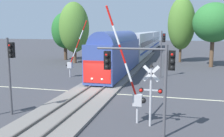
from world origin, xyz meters
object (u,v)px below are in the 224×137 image
object	(u,v)px
traffic_signal_near_right	(145,68)
traffic_signal_median	(10,64)
oak_far_right	(214,23)
pine_left_background	(65,31)
crossing_signal_mast	(151,88)
elm_centre_background	(181,24)
crossing_gate_near	(134,88)
crossing_gate_far	(72,60)
commuter_train	(141,43)
traffic_signal_far_side	(162,47)
oak_behind_train	(74,27)

from	to	relation	value
traffic_signal_near_right	traffic_signal_median	world-z (taller)	traffic_signal_median
traffic_signal_near_right	traffic_signal_median	bearing A→B (deg)	172.51
oak_far_right	pine_left_background	distance (m)	25.59
crossing_signal_mast	elm_centre_background	xyz separation A→B (m)	(2.01, 30.90, 4.33)
oak_far_right	elm_centre_background	bearing A→B (deg)	134.23
traffic_signal_median	pine_left_background	distance (m)	31.02
oak_far_right	crossing_gate_near	bearing A→B (deg)	-106.38
crossing_gate_far	traffic_signal_median	world-z (taller)	crossing_gate_far
commuter_train	crossing_gate_near	distance (m)	38.56
commuter_train	traffic_signal_far_side	size ratio (longest dim) A/B	11.78
crossing_gate_far	traffic_signal_median	bearing A→B (deg)	-83.46
crossing_signal_mast	oak_far_right	distance (m)	27.38
traffic_signal_median	elm_centre_background	distance (m)	33.22
crossing_signal_mast	oak_far_right	bearing A→B (deg)	75.96
commuter_train	traffic_signal_near_right	bearing A→B (deg)	-81.90
oak_far_right	oak_behind_train	xyz separation A→B (m)	(-21.93, -0.91, -0.68)
traffic_signal_far_side	traffic_signal_median	bearing A→B (deg)	-119.25
elm_centre_background	traffic_signal_far_side	bearing A→B (deg)	-98.39
oak_far_right	oak_behind_train	bearing A→B (deg)	-177.62
oak_far_right	oak_behind_train	distance (m)	21.96
crossing_gate_near	pine_left_background	bearing A→B (deg)	121.70
traffic_signal_median	commuter_train	bearing A→B (deg)	85.20
elm_centre_background	crossing_signal_mast	bearing A→B (deg)	-93.72
oak_far_right	commuter_train	bearing A→B (deg)	135.12
pine_left_background	crossing_signal_mast	bearing A→B (deg)	-57.14
crossing_gate_far	oak_far_right	size ratio (longest dim) A/B	0.70
oak_behind_train	elm_centre_background	world-z (taller)	elm_centre_background
traffic_signal_near_right	traffic_signal_median	distance (m)	9.04
traffic_signal_median	pine_left_background	size ratio (longest dim) A/B	0.59
crossing_signal_mast	oak_behind_train	xyz separation A→B (m)	(-15.37, 25.31, 3.67)
crossing_gate_near	crossing_signal_mast	bearing A→B (deg)	-18.54
crossing_gate_near	crossing_gate_far	size ratio (longest dim) A/B	1.06
traffic_signal_far_side	crossing_gate_near	bearing A→B (deg)	-93.01
crossing_gate_far	pine_left_background	xyz separation A→B (m)	(-8.15, 15.92, 3.32)
oak_behind_train	pine_left_background	xyz separation A→B (m)	(-3.47, 3.85, -0.55)
traffic_signal_near_right	traffic_signal_median	xyz separation A→B (m)	(-8.96, 1.18, -0.24)
commuter_train	crossing_signal_mast	size ratio (longest dim) A/B	17.26
crossing_signal_mast	crossing_gate_near	bearing A→B (deg)	161.46
commuter_train	pine_left_background	world-z (taller)	pine_left_background
traffic_signal_near_right	elm_centre_background	size ratio (longest dim) A/B	0.45
crossing_signal_mast	crossing_gate_far	size ratio (longest dim) A/B	0.56
crossing_gate_far	pine_left_background	distance (m)	18.20
oak_far_right	oak_behind_train	size ratio (longest dim) A/B	0.95
crossing_gate_near	oak_behind_train	world-z (taller)	oak_behind_train
oak_behind_train	elm_centre_background	bearing A→B (deg)	17.82
oak_behind_train	elm_centre_background	size ratio (longest dim) A/B	0.92
crossing_signal_mast	traffic_signal_median	size ratio (longest dim) A/B	0.73
crossing_gate_far	pine_left_background	world-z (taller)	pine_left_background
crossing_gate_near	elm_centre_background	xyz separation A→B (m)	(3.05, 30.54, 4.44)
traffic_signal_near_right	pine_left_background	xyz separation A→B (m)	(-18.66, 30.58, 1.73)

